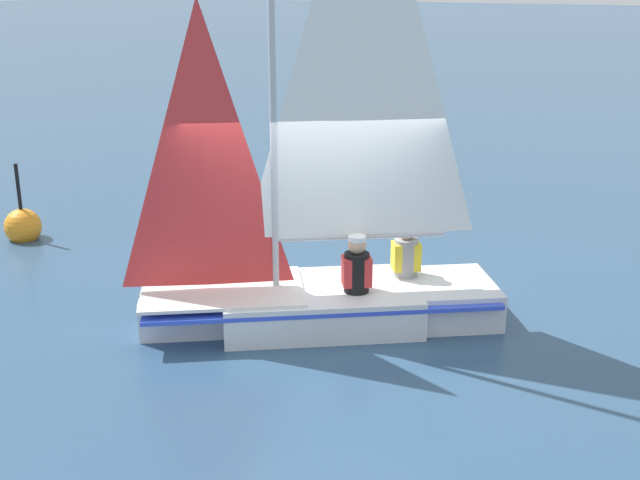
% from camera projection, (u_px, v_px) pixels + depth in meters
% --- Properties ---
extents(ground_plane, '(260.00, 260.00, 0.00)m').
position_uv_depth(ground_plane, '(320.00, 322.00, 9.91)').
color(ground_plane, '#2D4C6B').
extents(sailboat_main, '(4.20, 3.68, 5.92)m').
position_uv_depth(sailboat_main, '(322.00, 259.00, 9.66)').
color(sailboat_main, silver).
rests_on(sailboat_main, ground_plane).
extents(sailor_helm, '(0.43, 0.42, 1.16)m').
position_uv_depth(sailor_helm, '(356.00, 279.00, 9.57)').
color(sailor_helm, black).
rests_on(sailor_helm, ground_plane).
extents(sailor_crew, '(0.43, 0.42, 1.16)m').
position_uv_depth(sailor_crew, '(406.00, 264.00, 10.09)').
color(sailor_crew, black).
rests_on(sailor_crew, ground_plane).
extents(buoy_marker, '(0.59, 0.59, 1.34)m').
position_uv_depth(buoy_marker, '(23.00, 226.00, 13.01)').
color(buoy_marker, orange).
rests_on(buoy_marker, ground_plane).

